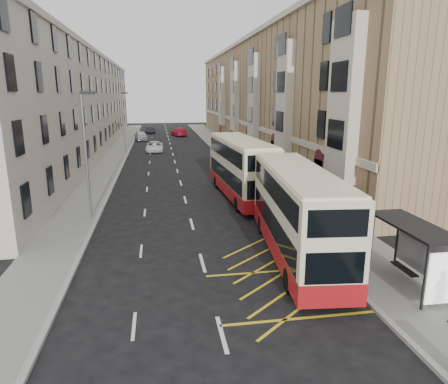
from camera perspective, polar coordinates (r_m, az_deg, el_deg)
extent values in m
plane|color=black|center=(16.18, -1.47, -15.77)|extent=(200.00, 200.00, 0.00)
cube|color=slate|center=(45.72, 3.27, 3.90)|extent=(4.00, 120.00, 0.15)
cube|color=slate|center=(44.99, -16.41, 3.19)|extent=(3.00, 120.00, 0.15)
cube|color=gray|center=(45.33, 0.80, 3.84)|extent=(0.25, 120.00, 0.15)
cube|color=gray|center=(44.83, -14.51, 3.28)|extent=(0.25, 120.00, 0.15)
cube|color=#987E58|center=(61.79, 6.67, 13.36)|extent=(10.00, 79.00, 15.00)
cube|color=beige|center=(60.73, 1.93, 10.13)|extent=(0.18, 79.00, 0.50)
cube|color=beige|center=(60.99, 1.95, 20.50)|extent=(0.40, 79.00, 0.50)
cube|color=beige|center=(26.57, 16.76, 12.24)|extent=(0.80, 3.20, 10.00)
cube|color=beige|center=(37.74, 8.65, 12.99)|extent=(0.80, 3.20, 10.00)
cube|color=beige|center=(49.30, 4.28, 13.29)|extent=(0.80, 3.20, 10.00)
cube|color=beige|center=(61.03, 1.56, 13.44)|extent=(0.80, 3.20, 10.00)
cube|color=beige|center=(72.85, -0.27, 13.52)|extent=(0.80, 3.20, 10.00)
cube|color=#511320|center=(30.99, 13.32, 1.79)|extent=(0.20, 1.60, 3.00)
cube|color=#511320|center=(42.12, 7.09, 5.20)|extent=(0.20, 1.60, 3.00)
cube|color=#511320|center=(53.64, 3.47, 7.14)|extent=(0.20, 1.60, 3.00)
cube|color=#511320|center=(65.32, 1.12, 8.38)|extent=(0.20, 1.60, 3.00)
cube|color=#511320|center=(77.11, -0.52, 9.23)|extent=(0.20, 1.60, 3.00)
cube|color=beige|center=(60.57, -20.87, 11.61)|extent=(9.00, 79.00, 13.00)
cube|color=beige|center=(60.05, -16.98, 18.11)|extent=(0.30, 79.00, 0.50)
cube|color=black|center=(16.65, 26.79, -10.89)|extent=(0.08, 0.08, 2.60)
cube|color=black|center=(19.57, 20.31, -6.58)|extent=(0.08, 0.08, 2.60)
cube|color=black|center=(20.22, 23.49, -6.22)|extent=(0.08, 0.08, 2.60)
cube|color=black|center=(17.98, 25.41, -4.33)|extent=(1.65, 4.25, 0.10)
cube|color=#94A0A9|center=(18.74, 26.72, -7.71)|extent=(0.04, 3.60, 1.95)
cube|color=white|center=(17.01, 28.65, -10.78)|extent=(1.19, 0.12, 2.00)
cube|color=black|center=(19.32, 24.33, -9.96)|extent=(0.35, 1.60, 0.06)
cylinder|color=red|center=(19.76, 15.92, -8.52)|extent=(0.06, 0.06, 1.00)
cylinder|color=red|center=(22.54, 12.43, -5.49)|extent=(0.06, 0.06, 1.00)
cylinder|color=red|center=(25.42, 9.75, -3.12)|extent=(0.06, 0.06, 1.00)
cube|color=red|center=(22.38, 12.50, -4.33)|extent=(0.05, 6.50, 0.06)
cube|color=red|center=(22.52, 12.44, -5.37)|extent=(0.05, 6.50, 0.06)
cylinder|color=gray|center=(26.60, -19.10, 4.81)|extent=(0.16, 0.16, 8.00)
cube|color=black|center=(26.25, -18.90, 13.28)|extent=(0.90, 0.18, 0.18)
cylinder|color=gray|center=(56.24, -14.16, 9.57)|extent=(0.16, 0.16, 8.00)
cube|color=black|center=(56.08, -13.98, 13.56)|extent=(0.90, 0.18, 0.18)
cube|color=beige|center=(19.92, 10.39, -2.76)|extent=(3.63, 11.42, 4.03)
cube|color=#A31317|center=(20.42, 10.20, -6.95)|extent=(3.66, 11.45, 0.92)
cube|color=black|center=(20.06, 10.33, -4.09)|extent=(3.58, 10.53, 1.12)
cube|color=black|center=(19.60, 10.55, 0.74)|extent=(3.58, 10.53, 1.02)
cube|color=beige|center=(19.44, 10.66, 3.05)|extent=(3.48, 10.96, 0.12)
cube|color=black|center=(25.30, 7.31, -0.09)|extent=(2.17, 0.29, 1.33)
cube|color=black|center=(24.88, 7.46, 4.59)|extent=(1.78, 0.25, 0.46)
cube|color=black|center=(15.05, 15.53, -10.43)|extent=(2.17, 0.29, 1.22)
cylinder|color=black|center=(23.61, 5.37, -4.68)|extent=(0.38, 1.04, 1.02)
cylinder|color=black|center=(24.07, 10.81, -4.50)|extent=(0.38, 1.04, 1.02)
cylinder|color=black|center=(17.08, 9.24, -12.34)|extent=(0.38, 1.04, 1.02)
cylinder|color=black|center=(17.72, 16.68, -11.76)|extent=(0.38, 1.04, 1.02)
cube|color=beige|center=(31.07, 2.41, 3.58)|extent=(3.26, 11.68, 4.15)
cube|color=#A31317|center=(31.40, 2.38, 0.70)|extent=(3.29, 11.71, 0.95)
cube|color=black|center=(31.16, 2.40, 2.68)|extent=(3.25, 10.76, 1.16)
cube|color=black|center=(30.86, 2.43, 5.93)|extent=(3.25, 10.76, 1.05)
cube|color=beige|center=(30.76, 2.45, 7.46)|extent=(3.13, 11.21, 0.13)
cube|color=black|center=(36.65, 0.09, 4.47)|extent=(2.23, 0.21, 1.37)
cube|color=black|center=(36.36, 0.09, 7.82)|extent=(1.84, 0.18, 0.47)
cube|color=black|center=(25.76, 5.69, 0.34)|extent=(2.23, 0.21, 1.26)
cylinder|color=black|center=(34.71, -1.08, 1.46)|extent=(0.35, 1.06, 1.05)
cylinder|color=black|center=(35.25, 2.70, 1.64)|extent=(0.35, 1.06, 1.05)
cylinder|color=black|center=(27.72, 1.96, -1.76)|extent=(0.35, 1.06, 1.05)
cylinder|color=black|center=(28.39, 6.60, -1.47)|extent=(0.35, 1.06, 1.05)
imported|color=black|center=(17.57, 28.07, -11.29)|extent=(1.00, 0.88, 1.73)
imported|color=black|center=(21.51, 18.94, -5.76)|extent=(1.10, 0.58, 1.80)
imported|color=silver|center=(57.48, -9.89, 6.41)|extent=(2.43, 5.08, 1.40)
imported|color=#B1B5BA|center=(72.01, -11.79, 7.89)|extent=(2.62, 4.96, 1.61)
imported|color=black|center=(84.11, -10.55, 8.68)|extent=(2.26, 4.19, 1.31)
imported|color=#AE112A|center=(78.31, -6.48, 8.55)|extent=(3.31, 5.84, 1.60)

